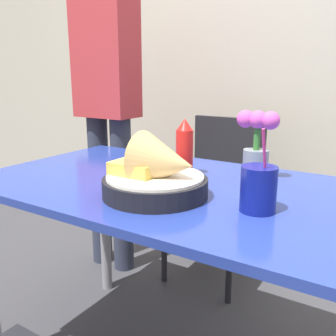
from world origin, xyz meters
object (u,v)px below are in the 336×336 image
Objects in this scene: food_basket at (159,175)px; flower_vase at (257,143)px; person_standing at (107,84)px; ketchup_bottle at (184,148)px; drink_cup at (258,190)px; chair_far_window at (220,182)px.

flower_vase is at bearing 64.16° from food_basket.
flower_vase is 0.13× the size of person_standing.
food_basket is 0.25m from ketchup_bottle.
flower_vase is at bearing -19.21° from person_standing.
ketchup_bottle is at bearing 148.40° from drink_cup.
food_basket is 1.33× the size of flower_vase.
person_standing reaches higher than food_basket.
person_standing reaches higher than chair_far_window.
drink_cup is (0.33, -0.20, -0.04)m from ketchup_bottle.
chair_far_window is at bearing 103.94° from ketchup_bottle.
ketchup_bottle reaches higher than food_basket.
chair_far_window is 0.77m from ketchup_bottle.
person_standing is at bearing 160.79° from flower_vase.
drink_cup is (0.50, -0.89, 0.28)m from chair_far_window.
ketchup_bottle is at bearing -30.44° from person_standing.
drink_cup is at bearing -30.81° from person_standing.
drink_cup is at bearing -31.60° from ketchup_bottle.
drink_cup reaches higher than food_basket.
flower_vase is (0.16, 0.33, 0.06)m from food_basket.
chair_far_window is 0.99m from food_basket.
drink_cup is at bearing -69.12° from flower_vase.
chair_far_window is at bearing 119.43° from drink_cup.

